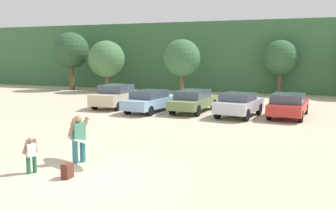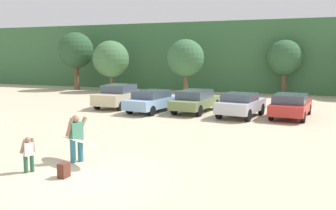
% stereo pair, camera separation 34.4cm
% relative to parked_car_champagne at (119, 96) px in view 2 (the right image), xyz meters
% --- Properties ---
extents(ground_plane, '(120.00, 120.00, 0.00)m').
position_rel_parked_car_champagne_xyz_m(ground_plane, '(6.39, -13.55, -0.81)').
color(ground_plane, '#C1B293').
extents(hillside_ridge, '(108.00, 12.00, 6.87)m').
position_rel_parked_car_champagne_xyz_m(hillside_ridge, '(6.39, 19.07, 2.62)').
color(hillside_ridge, '#38663D').
rests_on(hillside_ridge, ground_plane).
extents(tree_center_right, '(3.67, 3.67, 5.92)m').
position_rel_parked_car_champagne_xyz_m(tree_center_right, '(-10.43, 9.86, 3.23)').
color(tree_center_right, brown).
rests_on(tree_center_right, ground_plane).
extents(tree_center, '(3.56, 3.56, 5.01)m').
position_rel_parked_car_champagne_xyz_m(tree_center, '(-6.05, 9.43, 2.40)').
color(tree_center, brown).
rests_on(tree_center, ground_plane).
extents(tree_far_left, '(3.36, 3.36, 5.04)m').
position_rel_parked_car_champagne_xyz_m(tree_far_left, '(1.70, 9.40, 2.52)').
color(tree_far_left, brown).
rests_on(tree_far_left, ground_plane).
extents(tree_far_right, '(3.16, 3.16, 4.96)m').
position_rel_parked_car_champagne_xyz_m(tree_far_right, '(10.08, 12.14, 2.54)').
color(tree_far_right, brown).
rests_on(tree_far_right, ground_plane).
extents(parked_car_champagne, '(1.97, 4.29, 1.58)m').
position_rel_parked_car_champagne_xyz_m(parked_car_champagne, '(0.00, 0.00, 0.00)').
color(parked_car_champagne, beige).
rests_on(parked_car_champagne, ground_plane).
extents(parked_car_sky_blue, '(2.39, 4.74, 1.39)m').
position_rel_parked_car_champagne_xyz_m(parked_car_sky_blue, '(3.03, -1.01, -0.08)').
color(parked_car_sky_blue, '#84ADD1').
rests_on(parked_car_sky_blue, ground_plane).
extents(parked_car_olive_green, '(2.17, 4.79, 1.42)m').
position_rel_parked_car_champagne_xyz_m(parked_car_olive_green, '(5.63, -0.15, -0.05)').
color(parked_car_olive_green, '#6B7F4C').
rests_on(parked_car_olive_green, ground_plane).
extents(parked_car_silver, '(2.45, 4.14, 1.43)m').
position_rel_parked_car_champagne_xyz_m(parked_car_silver, '(8.65, -0.99, -0.05)').
color(parked_car_silver, silver).
rests_on(parked_car_silver, ground_plane).
extents(parked_car_red, '(2.25, 4.80, 1.41)m').
position_rel_parked_car_champagne_xyz_m(parked_car_red, '(11.40, -0.12, -0.07)').
color(parked_car_red, '#B72D28').
rests_on(parked_car_red, ground_plane).
extents(person_adult, '(0.51, 0.76, 1.63)m').
position_rel_parked_car_champagne_xyz_m(person_adult, '(5.12, -12.26, 0.11)').
color(person_adult, teal).
rests_on(person_adult, ground_plane).
extents(person_child, '(0.33, 0.46, 1.12)m').
position_rel_parked_car_champagne_xyz_m(person_child, '(4.38, -13.75, -0.18)').
color(person_child, '#26593F').
rests_on(person_child, ground_plane).
extents(surfboard_cream, '(2.33, 1.51, 0.24)m').
position_rel_parked_car_champagne_xyz_m(surfboard_cream, '(5.24, -12.28, -0.05)').
color(surfboard_cream, beige).
extents(backpack_dropped, '(0.24, 0.34, 0.45)m').
position_rel_parked_car_champagne_xyz_m(backpack_dropped, '(5.71, -13.76, -0.59)').
color(backpack_dropped, '#592D23').
rests_on(backpack_dropped, ground_plane).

